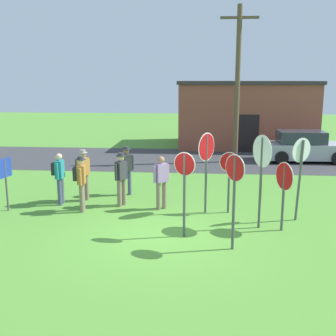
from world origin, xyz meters
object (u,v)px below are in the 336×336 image
object	(u,v)px
parked_car_on_street	(304,147)
stop_sign_leaning_right	(206,158)
stop_sign_nearest	(229,173)
person_in_blue	(83,171)
stop_sign_leaning_left	(262,164)
stop_sign_low_front	(300,165)
person_with_sunhat	(81,180)
stop_sign_tallest	(284,185)
utility_pole	(237,82)
stop_sign_rear_right	(234,187)
person_near_signs	(161,180)
person_in_dark_shirt	(121,176)
info_panel_middle	(6,175)
stop_sign_far_back	(184,181)
person_in_teal	(59,175)
person_on_left	(126,167)

from	to	relation	value
parked_car_on_street	stop_sign_leaning_right	xyz separation A→B (m)	(-4.93, -8.72, 1.03)
stop_sign_nearest	person_in_blue	bearing A→B (deg)	169.39
stop_sign_leaning_left	stop_sign_nearest	bearing A→B (deg)	121.05
stop_sign_low_front	person_with_sunhat	xyz separation A→B (m)	(-6.47, 0.33, -0.63)
parked_car_on_street	stop_sign_tallest	xyz separation A→B (m)	(-2.88, -10.09, 0.59)
utility_pole	stop_sign_rear_right	xyz separation A→B (m)	(-0.85, -11.03, -2.33)
stop_sign_rear_right	person_near_signs	xyz separation A→B (m)	(-2.02, 3.03, -0.61)
stop_sign_tallest	person_in_dark_shirt	world-z (taller)	stop_sign_tallest
person_near_signs	info_panel_middle	distance (m)	4.79
stop_sign_leaning_left	stop_sign_far_back	bearing A→B (deg)	-158.08
stop_sign_tallest	person_in_dark_shirt	xyz separation A→B (m)	(-4.76, 1.87, -0.29)
stop_sign_low_front	stop_sign_tallest	size ratio (longest dim) A/B	1.29
person_in_teal	person_on_left	size ratio (longest dim) A/B	0.97
stop_sign_leaning_right	stop_sign_far_back	xyz separation A→B (m)	(-0.56, -2.04, -0.24)
person_in_blue	info_panel_middle	world-z (taller)	person_in_blue
stop_sign_nearest	person_in_blue	distance (m)	4.87
utility_pole	parked_car_on_street	world-z (taller)	utility_pole
stop_sign_tallest	person_in_dark_shirt	bearing A→B (deg)	158.58
parked_car_on_street	stop_sign_nearest	distance (m)	9.65
parked_car_on_street	stop_sign_far_back	distance (m)	12.10
stop_sign_far_back	person_in_blue	distance (m)	4.65
parked_car_on_street	person_with_sunhat	size ratio (longest dim) A/B	2.50
stop_sign_leaning_left	person_in_dark_shirt	world-z (taller)	stop_sign_leaning_left
stop_sign_leaning_right	person_near_signs	bearing A→B (deg)	169.80
utility_pole	stop_sign_low_front	bearing A→B (deg)	-82.49
parked_car_on_street	stop_sign_tallest	bearing A→B (deg)	-105.92
parked_car_on_street	stop_sign_low_front	distance (m)	9.56
parked_car_on_street	stop_sign_low_front	xyz separation A→B (m)	(-2.29, -9.24, 0.95)
stop_sign_nearest	person_with_sunhat	xyz separation A→B (m)	(-4.52, -0.25, -0.25)
person_near_signs	person_on_left	bearing A→B (deg)	132.06
stop_sign_far_back	info_panel_middle	bearing A→B (deg)	162.92
person_in_teal	stop_sign_rear_right	bearing A→B (deg)	-31.27
stop_sign_rear_right	info_panel_middle	size ratio (longest dim) A/B	1.40
parked_car_on_street	person_with_sunhat	xyz separation A→B (m)	(-8.76, -8.90, 0.32)
stop_sign_nearest	stop_sign_far_back	size ratio (longest dim) A/B	0.85
person_in_teal	person_on_left	xyz separation A→B (m)	(1.96, 1.31, 0.03)
stop_sign_tallest	person_near_signs	bearing A→B (deg)	154.79
stop_sign_leaning_left	person_near_signs	bearing A→B (deg)	152.78
stop_sign_leaning_right	stop_sign_tallest	distance (m)	2.51
person_near_signs	person_in_teal	world-z (taller)	same
stop_sign_leaning_right	stop_sign_leaning_left	xyz separation A→B (m)	(1.47, -1.22, 0.08)
stop_sign_rear_right	person_with_sunhat	distance (m)	5.19
parked_car_on_street	stop_sign_rear_right	xyz separation A→B (m)	(-4.29, -11.50, 0.87)
stop_sign_leaning_left	person_in_teal	xyz separation A→B (m)	(-6.21, 1.70, -0.81)
stop_sign_tallest	stop_sign_leaning_right	bearing A→B (deg)	146.30
parked_car_on_street	person_in_dark_shirt	bearing A→B (deg)	-132.88
parked_car_on_street	person_in_blue	bearing A→B (deg)	-139.29
stop_sign_far_back	stop_sign_rear_right	bearing A→B (deg)	-31.76
stop_sign_leaning_left	person_near_signs	distance (m)	3.32
person_in_blue	person_on_left	distance (m)	1.55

